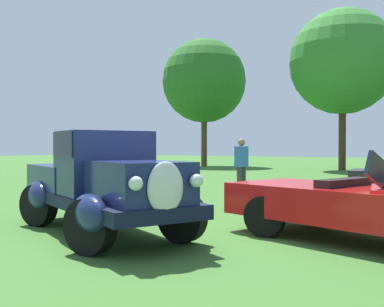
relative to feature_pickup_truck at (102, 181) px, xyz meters
name	(u,v)px	position (x,y,z in m)	size (l,w,h in m)	color
ground_plane	(125,236)	(0.50, -0.02, -0.87)	(120.00, 120.00, 0.00)	#386628
feature_pickup_truck	(102,181)	(0.00, 0.00, 0.00)	(4.66, 3.31, 1.70)	black
neighbor_convertible	(378,206)	(4.11, 1.35, -0.29)	(4.82, 3.03, 1.40)	red
show_car_burgundy	(103,166)	(-8.45, 9.50, -0.27)	(4.68, 2.66, 1.22)	maroon
spectator_between_cars	(241,165)	(-0.43, 6.49, 0.04)	(0.29, 0.43, 1.69)	#383838
treeline_far_left	(204,81)	(-11.64, 24.29, 5.51)	(6.25, 6.25, 9.52)	brown
treeline_mid_left	(343,62)	(-1.32, 23.31, 5.81)	(6.47, 6.47, 9.93)	#47331E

